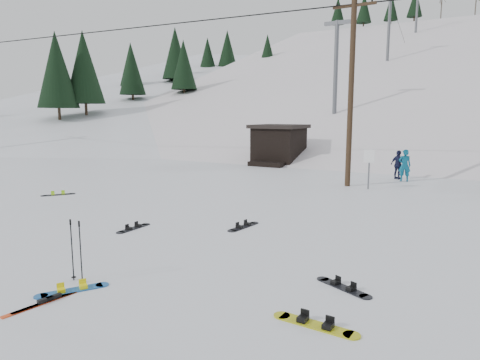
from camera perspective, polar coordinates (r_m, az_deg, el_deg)
The scene contains 21 objects.
ground at distance 10.73m, azimuth -19.79°, elevation -10.60°, with size 200.00×200.00×0.00m, color white.
ski_slope at distance 63.80m, azimuth 22.49°, elevation -5.94°, with size 60.00×75.00×45.00m, color white.
ridge_left at distance 71.37m, azimuth -8.32°, elevation -3.02°, with size 34.00×85.00×38.00m, color white.
treeline_left at distance 62.60m, azimuth -11.70°, elevation 5.41°, with size 20.00×64.00×10.00m, color black, non-canonical shape.
treeline_crest at distance 92.79m, azimuth 25.66°, elevation 5.77°, with size 50.00×6.00×10.00m, color black, non-canonical shape.
utility_pole at distance 21.26m, azimuth 14.59°, elevation 11.77°, with size 2.00×0.26×9.00m.
trail_sign at distance 20.65m, azimuth 16.84°, elevation 2.30°, with size 0.50×0.09×1.85m.
lift_hut at distance 30.29m, azimuth 5.17°, elevation 4.76°, with size 3.40×4.10×2.75m.
lift_tower_near at distance 38.54m, azimuth 12.68°, elevation 15.11°, with size 2.20×0.36×8.00m.
lift_tower_mid at distance 58.65m, azimuth 19.26°, elevation 19.00°, with size 2.20×0.36×8.00m.
lift_tower_far at distance 79.24m, azimuth 22.56°, elevation 20.80°, with size 2.20×0.36×8.00m.
hero_snowboard at distance 9.34m, azimuth -21.44°, elevation -13.46°, with size 0.84×1.25×0.10m.
hero_skis at distance 9.03m, azimuth -24.05°, elevation -14.40°, with size 0.32×1.74×0.09m.
ski_poles at distance 9.58m, azimuth -20.99°, elevation -8.75°, with size 0.36×0.10×1.32m.
board_scatter_b at distance 13.54m, azimuth -14.01°, elevation -6.21°, with size 0.26×1.35×0.09m.
board_scatter_c at distance 20.13m, azimuth -23.09°, elevation -1.78°, with size 0.91×1.21×0.10m.
board_scatter_d at distance 9.10m, azimuth 13.60°, elevation -13.69°, with size 1.26×0.69×0.09m.
board_scatter_e at distance 7.56m, azimuth 10.00°, elevation -18.41°, with size 1.52×0.34×0.11m.
board_scatter_f at distance 13.32m, azimuth 0.46°, elevation -6.19°, with size 0.40×1.44×0.10m.
skier_teal at distance 23.79m, azimuth 21.10°, elevation 1.83°, with size 0.61×0.40×1.67m, color #0D6486.
skier_navy at distance 24.45m, azimuth 20.35°, elevation 1.91°, with size 0.91×0.38×1.56m, color #151836.
Camera 1 is at (7.89, -6.39, 3.46)m, focal length 32.00 mm.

